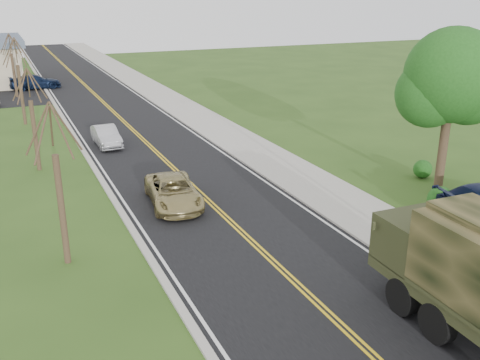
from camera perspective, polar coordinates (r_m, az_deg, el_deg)
road at (r=50.51m, az=-14.36°, el=8.02°), size 8.00×120.00×0.01m
curb_right at (r=51.36m, az=-9.78°, el=8.59°), size 0.30×120.00×0.12m
sidewalk_right at (r=51.82m, az=-7.89°, el=8.77°), size 3.20×120.00×0.10m
curb_left at (r=49.98m, az=-19.07°, el=7.49°), size 0.30×120.00×0.10m
leafy_tree at (r=27.42m, az=21.64°, el=9.62°), size 4.83×4.50×8.10m
bare_tree_a at (r=20.17m, az=-18.64°, el=-1.71°), size 1.93×2.26×6.08m
bare_tree_b at (r=31.71m, az=-21.12°, el=5.28°), size 1.83×2.14×5.73m
bare_tree_c at (r=43.43m, az=-22.36°, el=9.09°), size 2.04×2.39×6.42m
bare_tree_d at (r=55.34m, az=-23.01°, el=10.74°), size 1.88×2.20×5.91m
suv_champagne at (r=25.33m, az=-7.12°, el=-1.23°), size 2.72×4.98×1.32m
sedan_silver at (r=35.98m, az=-14.09°, el=4.56°), size 1.44×3.91×1.28m
lot_car_navy at (r=59.63m, az=-21.02°, el=9.74°), size 5.23×2.54×1.47m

